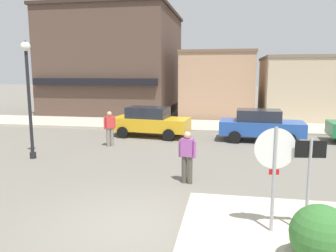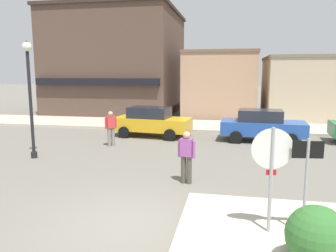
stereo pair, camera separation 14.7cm
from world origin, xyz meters
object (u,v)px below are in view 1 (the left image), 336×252
object	(u,v)px
parked_car_nearest	(150,121)
pedestrian_crossing_far	(187,156)
planter	(320,244)
pedestrian_crossing_near	(110,128)
lamp_post	(28,83)
parked_car_second	(261,125)
one_way_sign	(309,177)
stop_sign	(274,166)

from	to	relation	value
parked_car_nearest	pedestrian_crossing_far	xyz separation A→B (m)	(2.81, -7.06, 0.06)
planter	pedestrian_crossing_near	size ratio (longest dim) A/B	0.76
lamp_post	parked_car_second	xyz separation A→B (m)	(9.15, 5.00, -2.15)
parked_car_second	one_way_sign	bearing A→B (deg)	-90.34
one_way_sign	pedestrian_crossing_far	world-z (taller)	one_way_sign
one_way_sign	parked_car_second	xyz separation A→B (m)	(0.06, 9.89, -0.52)
planter	parked_car_nearest	world-z (taller)	parked_car_nearest
planter	pedestrian_crossing_near	distance (m)	11.03
planter	pedestrian_crossing_far	xyz separation A→B (m)	(-2.70, 4.22, 0.31)
lamp_post	pedestrian_crossing_far	xyz separation A→B (m)	(6.34, -1.86, -2.09)
lamp_post	parked_car_nearest	distance (m)	6.64
pedestrian_crossing_near	one_way_sign	bearing A→B (deg)	-47.57
pedestrian_crossing_near	parked_car_nearest	bearing A→B (deg)	63.86
parked_car_second	pedestrian_crossing_near	size ratio (longest dim) A/B	2.55
planter	pedestrian_crossing_far	distance (m)	5.02
stop_sign	parked_car_second	distance (m)	9.94
lamp_post	pedestrian_crossing_far	size ratio (longest dim) A/B	2.82
stop_sign	lamp_post	world-z (taller)	lamp_post
stop_sign	one_way_sign	bearing A→B (deg)	0.22
lamp_post	parked_car_nearest	world-z (taller)	lamp_post
parked_car_nearest	parked_car_second	distance (m)	5.62
stop_sign	planter	xyz separation A→B (m)	(0.61, -1.20, -0.96)
parked_car_nearest	parked_car_second	size ratio (longest dim) A/B	1.02
stop_sign	lamp_post	xyz separation A→B (m)	(-8.44, 4.89, 1.44)
parked_car_nearest	pedestrian_crossing_near	world-z (taller)	pedestrian_crossing_near
lamp_post	parked_car_second	distance (m)	10.65
stop_sign	parked_car_nearest	world-z (taller)	stop_sign
one_way_sign	parked_car_second	size ratio (longest dim) A/B	0.51
parked_car_nearest	pedestrian_crossing_far	distance (m)	7.60
pedestrian_crossing_far	parked_car_second	bearing A→B (deg)	67.73
parked_car_nearest	parked_car_second	bearing A→B (deg)	-2.04
stop_sign	pedestrian_crossing_near	size ratio (longest dim) A/B	1.43
planter	parked_car_second	size ratio (longest dim) A/B	0.30
lamp_post	pedestrian_crossing_near	xyz separation A→B (m)	(2.25, 2.60, -2.09)
parked_car_second	lamp_post	bearing A→B (deg)	-151.36
one_way_sign	lamp_post	bearing A→B (deg)	151.74
parked_car_nearest	pedestrian_crossing_far	world-z (taller)	pedestrian_crossing_far
pedestrian_crossing_near	pedestrian_crossing_far	xyz separation A→B (m)	(4.09, -4.46, 0.00)
planter	lamp_post	bearing A→B (deg)	146.06
one_way_sign	pedestrian_crossing_near	bearing A→B (deg)	132.43
planter	parked_car_nearest	xyz separation A→B (m)	(-5.51, 11.28, 0.25)
one_way_sign	parked_car_nearest	bearing A→B (deg)	118.87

